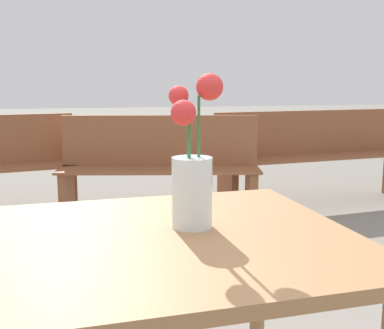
% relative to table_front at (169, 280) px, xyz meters
% --- Properties ---
extents(table_front, '(0.92, 0.83, 0.76)m').
position_rel_table_front_xyz_m(table_front, '(0.00, 0.00, 0.00)').
color(table_front, '#9E7047').
rests_on(table_front, ground_plane).
extents(flower_vase, '(0.14, 0.12, 0.38)m').
position_rel_table_front_xyz_m(flower_vase, '(0.07, 0.05, 0.24)').
color(flower_vase, silver).
rests_on(flower_vase, table_front).
extents(bench_middle, '(1.60, 0.67, 0.85)m').
position_rel_table_front_xyz_m(bench_middle, '(0.38, 2.63, -0.18)').
color(bench_middle, brown).
rests_on(bench_middle, ground_plane).
extents(bench_far, '(1.95, 0.58, 0.85)m').
position_rel_table_front_xyz_m(bench_far, '(1.87, 2.96, -0.17)').
color(bench_far, brown).
rests_on(bench_far, ground_plane).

